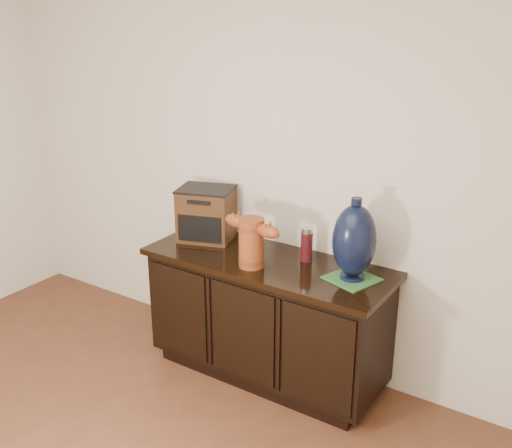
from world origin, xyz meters
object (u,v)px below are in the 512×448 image
Objects in this scene: terracotta_vessel at (251,240)px; lamp_base at (354,241)px; spray_can at (307,245)px; sideboard at (267,317)px; tv_radio at (206,214)px.

terracotta_vessel is 0.90× the size of lamp_base.
terracotta_vessel is 0.33m from spray_can.
lamp_base reaches higher than sideboard.
lamp_base is at bearing 25.38° from terracotta_vessel.
tv_radio is 0.88× the size of lamp_base.
spray_can is (0.22, 0.24, -0.06)m from terracotta_vessel.
terracotta_vessel is at bearing -41.71° from tv_radio.
terracotta_vessel reaches higher than spray_can.
terracotta_vessel is 0.51m from tv_radio.
spray_can is at bearing 31.80° from sideboard.
tv_radio reaches higher than spray_can.
tv_radio is 1.01m from lamp_base.
sideboard is 3.72× the size of tv_radio.
terracotta_vessel is 0.56m from lamp_base.
spray_can is at bearing 57.43° from terracotta_vessel.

